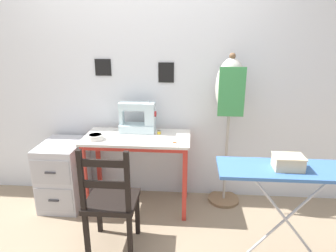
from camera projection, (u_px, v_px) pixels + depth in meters
name	position (u px, v px, depth m)	size (l,w,h in m)	color
ground_plane	(135.00, 220.00, 2.84)	(14.00, 14.00, 0.00)	gray
wall_back	(141.00, 77.00, 3.00)	(10.00, 0.06, 2.55)	silver
sewing_table	(137.00, 148.00, 2.88)	(1.01, 0.50, 0.75)	silver
sewing_machine	(139.00, 118.00, 2.94)	(0.36, 0.16, 0.32)	silver
fabric_bowl	(95.00, 137.00, 2.76)	(0.15, 0.15, 0.05)	silver
scissors	(176.00, 143.00, 2.67)	(0.09, 0.12, 0.01)	silver
thread_spool_near_machine	(159.00, 132.00, 2.91)	(0.04, 0.04, 0.04)	yellow
wooden_chair	(111.00, 202.00, 2.36)	(0.40, 0.38, 0.91)	black
filing_cabinet	(64.00, 174.00, 3.03)	(0.39, 0.54, 0.66)	#B7B7BC
dress_form	(230.00, 99.00, 2.83)	(0.32, 0.32, 1.52)	#846647
ironing_board	(292.00, 174.00, 2.09)	(1.03, 0.34, 0.81)	#3D6BAD
storage_box	(288.00, 162.00, 2.05)	(0.20, 0.15, 0.10)	beige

